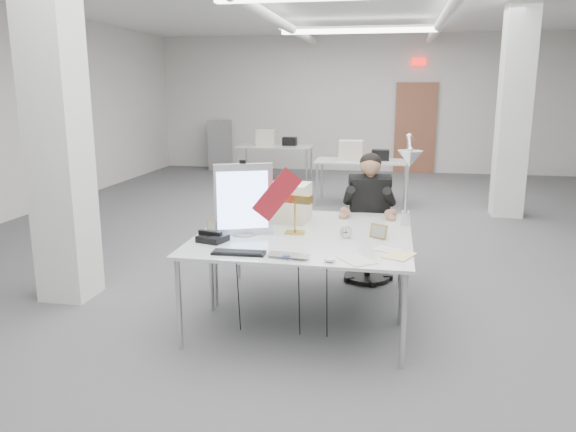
# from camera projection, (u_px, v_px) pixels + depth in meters

# --- Properties ---
(room_shell) EXTENTS (10.04, 14.04, 3.24)m
(room_shell) POSITION_uv_depth(u_px,v_px,m) (337.00, 112.00, 6.71)
(room_shell) COLOR #4D4D4F
(room_shell) RESTS_ON ground
(desk_main) EXTENTS (1.80, 0.90, 0.02)m
(desk_main) POSITION_uv_depth(u_px,v_px,m) (296.00, 248.00, 4.41)
(desk_main) COLOR silver
(desk_main) RESTS_ON room_shell
(desk_second) EXTENTS (1.80, 0.90, 0.02)m
(desk_second) POSITION_uv_depth(u_px,v_px,m) (313.00, 222.00, 5.27)
(desk_second) COLOR silver
(desk_second) RESTS_ON room_shell
(bg_desk_a) EXTENTS (1.60, 0.80, 0.02)m
(bg_desk_a) POSITION_uv_depth(u_px,v_px,m) (362.00, 161.00, 9.64)
(bg_desk_a) COLOR silver
(bg_desk_a) RESTS_ON room_shell
(bg_desk_b) EXTENTS (1.60, 0.80, 0.02)m
(bg_desk_b) POSITION_uv_depth(u_px,v_px,m) (275.00, 146.00, 12.11)
(bg_desk_b) COLOR silver
(bg_desk_b) RESTS_ON room_shell
(filing_cabinet) EXTENTS (0.45, 0.55, 1.20)m
(filing_cabinet) POSITION_uv_depth(u_px,v_px,m) (220.00, 145.00, 13.84)
(filing_cabinet) COLOR gray
(filing_cabinet) RESTS_ON room_shell
(office_chair) EXTENTS (0.64, 0.64, 1.11)m
(office_chair) POSITION_uv_depth(u_px,v_px,m) (369.00, 228.00, 5.80)
(office_chair) COLOR black
(office_chair) RESTS_ON room_shell
(seated_person) EXTENTS (0.55, 0.65, 0.86)m
(seated_person) POSITION_uv_depth(u_px,v_px,m) (369.00, 197.00, 5.67)
(seated_person) COLOR black
(seated_person) RESTS_ON office_chair
(monitor) EXTENTS (0.47, 0.23, 0.61)m
(monitor) POSITION_uv_depth(u_px,v_px,m) (243.00, 200.00, 4.70)
(monitor) COLOR silver
(monitor) RESTS_ON desk_main
(pennant) EXTENTS (0.40, 0.15, 0.45)m
(pennant) POSITION_uv_depth(u_px,v_px,m) (277.00, 195.00, 4.60)
(pennant) COLOR maroon
(pennant) RESTS_ON monitor
(keyboard) EXTENTS (0.41, 0.15, 0.02)m
(keyboard) POSITION_uv_depth(u_px,v_px,m) (239.00, 253.00, 4.22)
(keyboard) COLOR black
(keyboard) RESTS_ON desk_main
(laptop) EXTENTS (0.33, 0.24, 0.02)m
(laptop) POSITION_uv_depth(u_px,v_px,m) (286.00, 258.00, 4.08)
(laptop) COLOR #A1A1A6
(laptop) RESTS_ON desk_main
(mouse) EXTENTS (0.10, 0.08, 0.03)m
(mouse) POSITION_uv_depth(u_px,v_px,m) (329.00, 260.00, 4.01)
(mouse) COLOR silver
(mouse) RESTS_ON desk_main
(bankers_lamp) EXTENTS (0.34, 0.20, 0.36)m
(bankers_lamp) POSITION_uv_depth(u_px,v_px,m) (295.00, 213.00, 4.77)
(bankers_lamp) COLOR gold
(bankers_lamp) RESTS_ON desk_main
(desk_phone) EXTENTS (0.26, 0.24, 0.05)m
(desk_phone) POSITION_uv_depth(u_px,v_px,m) (213.00, 238.00, 4.56)
(desk_phone) COLOR black
(desk_phone) RESTS_ON desk_main
(picture_frame_left) EXTENTS (0.15, 0.10, 0.12)m
(picture_frame_left) POSITION_uv_depth(u_px,v_px,m) (216.00, 226.00, 4.81)
(picture_frame_left) COLOR #B6814E
(picture_frame_left) RESTS_ON desk_main
(picture_frame_right) EXTENTS (0.15, 0.12, 0.12)m
(picture_frame_right) POSITION_uv_depth(u_px,v_px,m) (378.00, 231.00, 4.64)
(picture_frame_right) COLOR #A07E45
(picture_frame_right) RESTS_ON desk_main
(desk_clock) EXTENTS (0.11, 0.05, 0.10)m
(desk_clock) POSITION_uv_depth(u_px,v_px,m) (346.00, 232.00, 4.66)
(desk_clock) COLOR #ACACB1
(desk_clock) RESTS_ON desk_main
(paper_stack_a) EXTENTS (0.32, 0.34, 0.01)m
(paper_stack_a) POSITION_uv_depth(u_px,v_px,m) (356.00, 260.00, 4.06)
(paper_stack_a) COLOR silver
(paper_stack_a) RESTS_ON desk_main
(paper_stack_b) EXTENTS (0.27, 0.31, 0.01)m
(paper_stack_b) POSITION_uv_depth(u_px,v_px,m) (399.00, 255.00, 4.17)
(paper_stack_b) COLOR #EDDF8D
(paper_stack_b) RESTS_ON desk_main
(paper_stack_c) EXTENTS (0.25, 0.22, 0.01)m
(paper_stack_c) POSITION_uv_depth(u_px,v_px,m) (388.00, 250.00, 4.32)
(paper_stack_c) COLOR silver
(paper_stack_c) RESTS_ON desk_main
(beige_monitor) EXTENTS (0.40, 0.38, 0.35)m
(beige_monitor) POSITION_uv_depth(u_px,v_px,m) (289.00, 202.00, 5.24)
(beige_monitor) COLOR beige
(beige_monitor) RESTS_ON desk_second
(architect_lamp) EXTENTS (0.44, 0.78, 0.95)m
(architect_lamp) POSITION_uv_depth(u_px,v_px,m) (408.00, 177.00, 4.78)
(architect_lamp) COLOR silver
(architect_lamp) RESTS_ON desk_second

